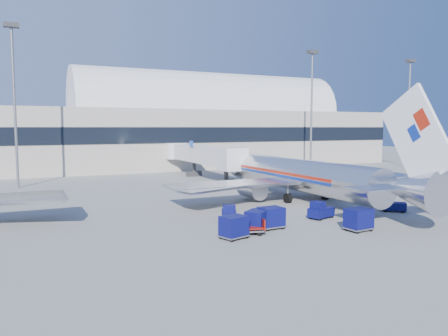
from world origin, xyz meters
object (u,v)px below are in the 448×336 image
cart_train_c (234,227)px  cart_solo_near (359,219)px  tug_left (229,214)px  cart_train_a (271,217)px  mast_east (312,93)px  jetbridge_near (199,154)px  mast_west (14,81)px  tug_right (393,205)px  tug_lead (320,211)px  mast_far_east (409,97)px  airliner_main (302,175)px  barrier_mid (390,193)px  cart_open_red (249,229)px  barrier_near (369,195)px  cart_solo_far (436,201)px  barrier_far (409,191)px  cart_train_b (257,220)px

cart_train_c → cart_solo_near: cart_solo_near is taller
tug_left → cart_train_a: (2.14, -3.69, 0.21)m
mast_east → cart_train_c: (-35.11, -38.04, -13.85)m
jetbridge_near → mast_west: mast_west is taller
tug_right → cart_train_a: cart_train_a is taller
tug_lead → cart_solo_near: (-0.19, -5.26, 0.23)m
mast_far_east → tug_right: bearing=-139.2°
airliner_main → tug_left: size_ratio=13.06×
mast_far_east → tug_lead: (-49.54, -34.87, -14.03)m
barrier_mid → tug_lead: bearing=-156.5°
mast_far_east → tug_right: (-40.77, -35.19, -14.10)m
cart_open_red → jetbridge_near: bearing=88.0°
barrier_near → cart_train_c: 25.20m
cart_solo_near → barrier_near: bearing=38.4°
barrier_near → tug_right: tug_right is taller
mast_east → cart_solo_far: 40.86m
barrier_near → tug_lead: (-12.54, -6.87, 0.31)m
mast_east → tug_lead: (-24.54, -34.87, -14.03)m
airliner_main → cart_solo_near: bearing=-107.9°
barrier_far → mast_west: bearing=147.9°
mast_far_east → cart_train_a: (-55.82, -36.42, -13.82)m
jetbridge_near → cart_train_a: (-8.42, -37.22, -2.96)m
jetbridge_near → mast_east: 24.91m
barrier_far → cart_train_b: size_ratio=1.20×
mast_far_east → tug_right: mast_far_east is taller
cart_train_a → airliner_main: bearing=41.6°
cart_open_red → barrier_mid: bearing=34.8°
mast_east → tug_left: size_ratio=7.92×
mast_far_east → barrier_near: (-37.00, -28.00, -14.34)m
barrier_near → barrier_mid: same height
barrier_far → cart_train_b: bearing=-161.9°
barrier_mid → cart_open_red: (-24.75, -9.35, 0.00)m
mast_west → barrier_far: size_ratio=7.53×
barrier_far → cart_train_a: (-25.42, -8.42, 0.52)m
mast_west → cart_solo_far: mast_west is taller
mast_far_east → tug_lead: bearing=-144.9°
barrier_far → cart_train_b: (-27.01, -8.82, 0.49)m
mast_west → barrier_near: size_ratio=7.53×
mast_east → barrier_mid: 32.64m
jetbridge_near → tug_right: bearing=-79.6°
cart_train_a → jetbridge_near: bearing=73.6°
mast_east → cart_solo_far: mast_east is taller
tug_lead → cart_train_a: 6.47m
barrier_near → cart_train_b: size_ratio=1.20×
mast_west → mast_east: size_ratio=1.00×
cart_open_red → cart_solo_far: bearing=15.8°
airliner_main → cart_train_a: airliner_main is taller
barrier_near → cart_solo_far: cart_solo_far is taller
mast_far_east → cart_train_b: 69.59m
barrier_near → cart_open_red: size_ratio=1.12×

